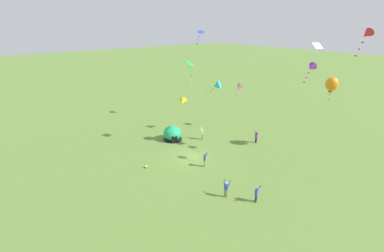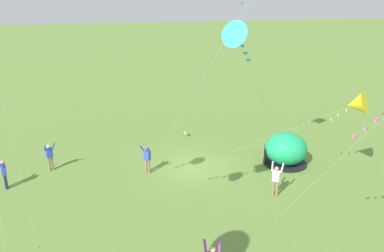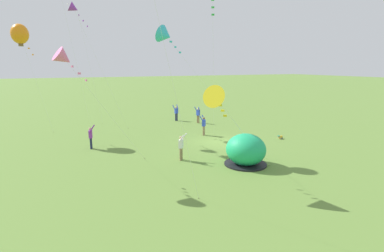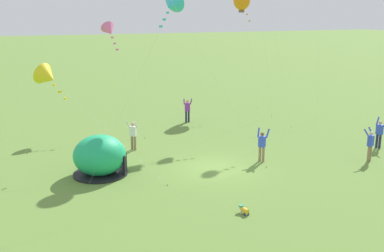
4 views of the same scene
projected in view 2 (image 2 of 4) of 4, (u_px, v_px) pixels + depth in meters
The scene contains 9 objects.
ground_plane at pixel (192, 167), 24.04m from camera, with size 300.00×300.00×0.00m, color olive.
popup_tent at pixel (286, 149), 24.16m from camera, with size 2.81×2.81×2.10m.
toddler_crawling at pixel (186, 134), 29.36m from camera, with size 0.29×0.55×0.32m.
person_watching_sky at pixel (4, 172), 20.98m from camera, with size 0.57×0.69×1.89m.
person_strolling at pixel (147, 158), 22.87m from camera, with size 0.69×0.71×1.89m.
person_center_field at pixel (50, 156), 23.22m from camera, with size 0.71×0.62×1.89m.
person_flying_kite at pixel (276, 179), 20.23m from camera, with size 0.71×0.69×1.89m.
kite_yellow at pixel (356, 104), 20.45m from camera, with size 5.56×7.07×5.51m.
kite_cyan at pixel (238, 37), 16.96m from camera, with size 7.08×5.79×9.35m.
Camera 2 is at (6.66, 20.85, 10.28)m, focal length 35.00 mm.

